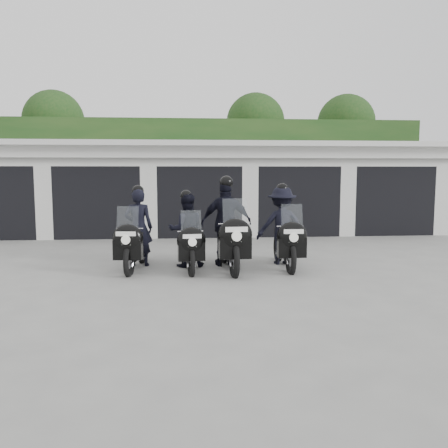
{
  "coord_description": "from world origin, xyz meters",
  "views": [
    {
      "loc": [
        -0.5,
        -9.06,
        2.06
      ],
      "look_at": [
        0.27,
        -0.09,
        1.05
      ],
      "focal_mm": 38.0,
      "sensor_mm": 36.0,
      "label": 1
    }
  ],
  "objects": [
    {
      "name": "police_bike_a",
      "position": [
        -1.51,
        0.97,
        0.72
      ],
      "size": [
        0.76,
        2.08,
        1.81
      ],
      "rotation": [
        0.0,
        0.0,
        -0.11
      ],
      "color": "black",
      "rests_on": "ground"
    },
    {
      "name": "police_bike_b",
      "position": [
        -0.43,
        0.92,
        0.72
      ],
      "size": [
        0.82,
        1.96,
        1.71
      ],
      "rotation": [
        0.0,
        0.0,
        0.09
      ],
      "color": "black",
      "rests_on": "ground"
    },
    {
      "name": "garage_block",
      "position": [
        -0.0,
        8.06,
        1.42
      ],
      "size": [
        16.4,
        6.8,
        2.96
      ],
      "color": "silver",
      "rests_on": "ground"
    },
    {
      "name": "police_bike_d",
      "position": [
        1.66,
        1.05,
        0.79
      ],
      "size": [
        1.12,
        2.13,
        1.85
      ],
      "rotation": [
        0.0,
        0.0,
        -0.02
      ],
      "color": "black",
      "rests_on": "ground"
    },
    {
      "name": "ground",
      "position": [
        0.0,
        0.0,
        0.0
      ],
      "size": [
        80.0,
        80.0,
        0.0
      ],
      "primitive_type": "plane",
      "color": "gray",
      "rests_on": "ground"
    },
    {
      "name": "background_vegetation",
      "position": [
        0.37,
        12.92,
        2.77
      ],
      "size": [
        20.0,
        3.9,
        5.8
      ],
      "color": "#193C16",
      "rests_on": "ground"
    },
    {
      "name": "police_bike_c",
      "position": [
        0.43,
        0.92,
        0.85
      ],
      "size": [
        1.13,
        2.32,
        2.02
      ],
      "rotation": [
        0.0,
        0.0,
        0.05
      ],
      "color": "black",
      "rests_on": "ground"
    }
  ]
}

